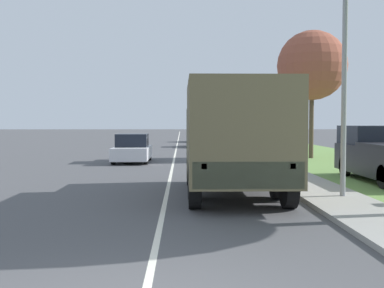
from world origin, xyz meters
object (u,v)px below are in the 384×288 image
(car_second_ahead, at_px, (199,139))
(car_nearest_ahead, at_px, (132,149))
(lamp_post, at_px, (338,13))
(military_truck, at_px, (234,135))
(car_third_ahead, at_px, (196,136))

(car_second_ahead, bearing_deg, car_nearest_ahead, -104.81)
(car_second_ahead, relative_size, lamp_post, 0.53)
(military_truck, relative_size, lamp_post, 0.79)
(car_nearest_ahead, relative_size, car_third_ahead, 0.94)
(car_second_ahead, height_order, lamp_post, lamp_post)
(car_third_ahead, bearing_deg, car_second_ahead, -89.85)
(car_second_ahead, distance_m, lamp_post, 27.98)
(military_truck, bearing_deg, lamp_post, -15.38)
(car_nearest_ahead, height_order, car_second_ahead, car_second_ahead)
(car_third_ahead, height_order, lamp_post, lamp_post)
(lamp_post, bearing_deg, car_nearest_ahead, 118.72)
(military_truck, xyz_separation_m, car_second_ahead, (0.01, 26.79, -1.04))
(car_nearest_ahead, xyz_separation_m, car_third_ahead, (4.02, 25.16, -0.03))
(car_nearest_ahead, bearing_deg, car_second_ahead, 75.19)
(car_nearest_ahead, distance_m, car_second_ahead, 15.82)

